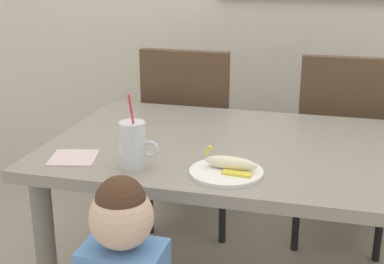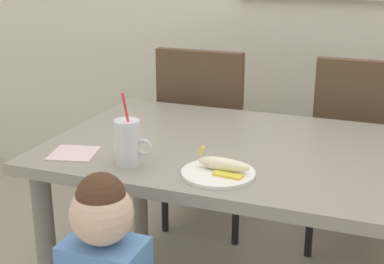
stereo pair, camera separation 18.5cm
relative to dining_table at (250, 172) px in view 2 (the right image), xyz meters
The scene contains 7 objects.
dining_table is the anchor object (origin of this frame).
dining_chair_left 0.77m from the dining_table, 121.09° to the left, with size 0.44×0.44×0.96m.
dining_chair_right 0.76m from the dining_table, 62.83° to the left, with size 0.44×0.44×0.96m.
milk_cup 0.48m from the dining_table, 136.43° to the right, with size 0.13×0.08×0.25m.
snack_plate 0.31m from the dining_table, 95.48° to the right, with size 0.23×0.23×0.01m, color white.
peeled_banana 0.31m from the dining_table, 92.79° to the right, with size 0.17×0.11×0.07m.
paper_napkin 0.63m from the dining_table, 152.44° to the right, with size 0.15×0.15×0.00m, color silver.
Camera 2 is at (0.44, -1.74, 1.36)m, focal length 49.92 mm.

